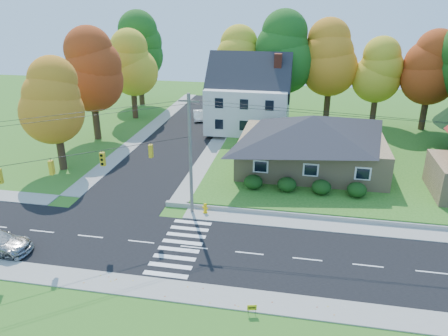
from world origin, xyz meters
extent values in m
plane|color=#3D7923|center=(0.00, 0.00, 0.00)|extent=(120.00, 120.00, 0.00)
cube|color=black|center=(0.00, 0.00, 0.01)|extent=(90.00, 8.00, 0.02)
cube|color=black|center=(-8.00, 26.00, 0.01)|extent=(8.00, 44.00, 0.02)
cube|color=#9C9A90|center=(0.00, 5.00, 0.04)|extent=(90.00, 2.00, 0.08)
cube|color=#9C9A90|center=(0.00, -5.00, 0.04)|extent=(90.00, 2.00, 0.08)
cube|color=#3D7923|center=(13.00, 21.00, 0.25)|extent=(30.00, 30.00, 0.50)
cube|color=tan|center=(8.00, 16.00, 2.10)|extent=(14.00, 10.00, 3.20)
pyramid|color=#26262B|center=(8.00, 16.00, 4.80)|extent=(14.60, 10.60, 2.20)
cube|color=silver|center=(0.00, 28.00, 3.30)|extent=(10.00, 8.00, 5.60)
pyramid|color=#26262B|center=(0.00, 28.00, 7.30)|extent=(10.40, 8.40, 2.40)
cube|color=brown|center=(3.50, 28.00, 5.30)|extent=(0.90, 0.90, 9.60)
ellipsoid|color=#163A10|center=(3.00, 9.80, 1.14)|extent=(1.70, 1.70, 1.27)
ellipsoid|color=#163A10|center=(6.00, 9.80, 1.14)|extent=(1.70, 1.70, 1.27)
ellipsoid|color=#163A10|center=(9.00, 9.80, 1.14)|extent=(1.70, 1.70, 1.27)
ellipsoid|color=#163A10|center=(12.00, 9.80, 1.14)|extent=(1.70, 1.70, 1.27)
cylinder|color=#666059|center=(-1.50, 5.20, 5.00)|extent=(0.26, 0.26, 10.00)
cube|color=#666059|center=(-1.50, 5.20, 9.40)|extent=(1.60, 0.12, 0.12)
cube|color=gold|center=(-9.50, -1.20, 5.95)|extent=(0.26, 0.34, 1.00)
cube|color=gold|center=(-6.80, 0.95, 5.95)|extent=(0.34, 0.26, 1.00)
cube|color=gold|center=(-4.00, 3.20, 5.95)|extent=(0.26, 0.34, 1.00)
cylinder|color=black|center=(-8.00, 0.00, 6.60)|extent=(13.02, 10.43, 0.04)
cylinder|color=#3F2A19|center=(-2.00, 34.00, 3.20)|extent=(0.80, 0.80, 5.40)
sphere|color=gold|center=(-2.00, 34.00, 7.10)|extent=(6.72, 6.72, 6.72)
sphere|color=gold|center=(-2.00, 34.00, 8.78)|extent=(5.91, 5.91, 5.91)
sphere|color=gold|center=(-2.00, 34.00, 10.46)|extent=(5.11, 5.11, 5.11)
cylinder|color=#3F2A19|center=(4.00, 33.00, 3.65)|extent=(0.86, 0.86, 6.30)
sphere|color=#205D1A|center=(4.00, 33.00, 8.20)|extent=(7.84, 7.84, 7.84)
sphere|color=#205D1A|center=(4.00, 33.00, 10.16)|extent=(6.90, 6.90, 6.90)
sphere|color=#205D1A|center=(4.00, 33.00, 12.12)|extent=(5.96, 5.96, 5.96)
cylinder|color=#3F2A19|center=(10.00, 34.00, 3.43)|extent=(0.83, 0.83, 5.85)
sphere|color=orange|center=(10.00, 34.00, 7.65)|extent=(7.28, 7.28, 7.28)
sphere|color=orange|center=(10.00, 34.00, 9.47)|extent=(6.41, 6.41, 6.41)
sphere|color=orange|center=(10.00, 34.00, 11.29)|extent=(5.53, 5.53, 5.53)
cylinder|color=#3F2A19|center=(16.00, 33.00, 2.98)|extent=(0.77, 0.77, 4.95)
sphere|color=gold|center=(16.00, 33.00, 6.55)|extent=(6.16, 6.16, 6.16)
sphere|color=gold|center=(16.00, 33.00, 8.09)|extent=(5.42, 5.42, 5.42)
sphere|color=gold|center=(16.00, 33.00, 9.63)|extent=(4.68, 4.68, 4.68)
cylinder|color=#3F2A19|center=(22.00, 32.00, 3.20)|extent=(0.80, 0.80, 5.40)
sphere|color=#A33914|center=(22.00, 32.00, 7.10)|extent=(6.72, 6.72, 6.72)
sphere|color=#A33914|center=(22.00, 32.00, 8.78)|extent=(5.91, 5.91, 5.91)
sphere|color=#A33914|center=(22.00, 32.00, 10.46)|extent=(5.11, 5.11, 5.11)
cylinder|color=#3F2A19|center=(-17.00, 12.00, 2.48)|extent=(0.77, 0.77, 4.95)
sphere|color=orange|center=(-17.00, 12.00, 6.05)|extent=(6.16, 6.16, 6.16)
sphere|color=orange|center=(-17.00, 12.00, 7.59)|extent=(5.42, 5.42, 5.42)
sphere|color=orange|center=(-17.00, 12.00, 9.13)|extent=(4.68, 4.68, 4.68)
cylinder|color=#3F2A19|center=(-18.00, 22.00, 2.93)|extent=(0.83, 0.83, 5.85)
sphere|color=#A33914|center=(-18.00, 22.00, 7.15)|extent=(7.28, 7.28, 7.28)
sphere|color=#A33914|center=(-18.00, 22.00, 8.97)|extent=(6.41, 6.41, 6.41)
sphere|color=#A33914|center=(-18.00, 22.00, 10.79)|extent=(5.53, 5.53, 5.53)
cylinder|color=#3F2A19|center=(-17.00, 32.00, 2.70)|extent=(0.80, 0.80, 5.40)
sphere|color=gold|center=(-17.00, 32.00, 6.60)|extent=(6.72, 6.72, 6.72)
sphere|color=gold|center=(-17.00, 32.00, 8.28)|extent=(5.91, 5.91, 5.91)
sphere|color=gold|center=(-17.00, 32.00, 9.96)|extent=(5.11, 5.11, 5.11)
cylinder|color=#3F2A19|center=(-19.00, 40.00, 3.15)|extent=(0.86, 0.86, 6.30)
sphere|color=#205D1A|center=(-19.00, 40.00, 7.70)|extent=(7.84, 7.84, 7.84)
sphere|color=#205D1A|center=(-19.00, 40.00, 9.66)|extent=(6.90, 6.90, 6.90)
sphere|color=#205D1A|center=(-19.00, 40.00, 11.62)|extent=(5.96, 5.96, 5.96)
imported|color=white|center=(-7.79, 32.71, 0.65)|extent=(2.40, 4.06, 1.27)
cylinder|color=#FFC406|center=(-0.38, 5.23, 0.06)|extent=(0.41, 0.41, 0.11)
cylinder|color=#FFC406|center=(-0.38, 5.23, 0.40)|extent=(0.27, 0.27, 0.63)
sphere|color=#FFC406|center=(-0.38, 5.23, 0.77)|extent=(0.30, 0.30, 0.30)
cylinder|color=#FFC406|center=(-0.38, 5.23, 0.51)|extent=(0.52, 0.34, 0.14)
cylinder|color=black|center=(4.77, -6.18, 0.23)|extent=(0.02, 0.02, 0.45)
cylinder|color=black|center=(5.17, -6.18, 0.23)|extent=(0.02, 0.02, 0.45)
cube|color=yellow|center=(4.97, -6.18, 0.50)|extent=(0.54, 0.16, 0.36)
camera|label=1|loc=(7.14, -25.93, 17.04)|focal=35.00mm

